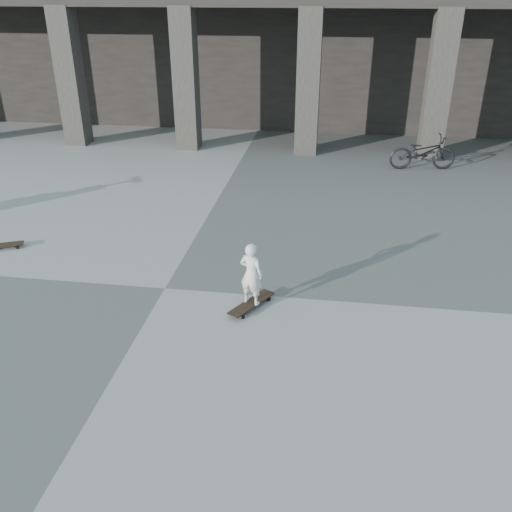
# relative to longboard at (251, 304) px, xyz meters

# --- Properties ---
(ground) EXTENTS (90.00, 90.00, 0.00)m
(ground) POSITION_rel_longboard_xyz_m (-1.50, 0.38, -0.07)
(ground) COLOR #4E4F4C
(ground) RESTS_ON ground
(colonnade) EXTENTS (28.00, 8.82, 6.00)m
(colonnade) POSITION_rel_longboard_xyz_m (-1.50, 14.15, 2.96)
(colonnade) COLOR black
(colonnade) RESTS_ON ground
(longboard) EXTENTS (0.65, 0.91, 0.09)m
(longboard) POSITION_rel_longboard_xyz_m (0.00, 0.00, 0.00)
(longboard) COLOR black
(longboard) RESTS_ON ground
(skateboard_spare) EXTENTS (0.76, 0.48, 0.09)m
(skateboard_spare) POSITION_rel_longboard_xyz_m (-4.99, 1.40, -0.00)
(skateboard_spare) COLOR black
(skateboard_spare) RESTS_ON ground
(child) EXTENTS (0.43, 0.35, 1.01)m
(child) POSITION_rel_longboard_xyz_m (0.00, -0.00, 0.52)
(child) COLOR silver
(child) RESTS_ON longboard
(bicycle) EXTENTS (1.82, 0.85, 0.92)m
(bicycle) POSITION_rel_longboard_xyz_m (3.49, 7.68, 0.39)
(bicycle) COLOR black
(bicycle) RESTS_ON ground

